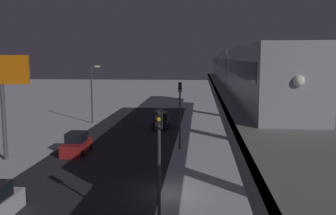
% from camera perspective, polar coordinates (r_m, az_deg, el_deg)
% --- Properties ---
extents(ground_plane, '(240.00, 240.00, 0.00)m').
position_cam_1_polar(ground_plane, '(24.80, -0.20, -12.92)').
color(ground_plane, silver).
extents(avenue_asphalt, '(11.00, 81.06, 0.01)m').
position_cam_1_polar(avenue_asphalt, '(25.96, -13.54, -12.17)').
color(avenue_asphalt, '#28282D').
rests_on(avenue_asphalt, ground_plane).
extents(elevated_railway, '(5.00, 81.06, 5.97)m').
position_cam_1_polar(elevated_railway, '(23.68, 13.70, -1.16)').
color(elevated_railway, gray).
rests_on(elevated_railway, ground_plane).
extents(subway_train, '(2.94, 55.47, 3.40)m').
position_cam_1_polar(subway_train, '(42.37, 10.01, 6.25)').
color(subway_train, '#999EA8').
rests_on(subway_train, elevated_railway).
extents(sedan_red, '(1.91, 4.07, 1.97)m').
position_cam_1_polar(sedan_red, '(35.21, -13.77, -5.57)').
color(sedan_red, '#A51E1E').
rests_on(sedan_red, ground_plane).
extents(sedan_black, '(1.80, 4.71, 1.97)m').
position_cam_1_polar(sedan_black, '(46.41, -1.06, -2.14)').
color(sedan_black, black).
rests_on(sedan_black, ground_plane).
extents(traffic_light_near, '(0.32, 0.44, 6.40)m').
position_cam_1_polar(traffic_light_near, '(17.34, -1.39, -7.48)').
color(traffic_light_near, '#2D2D2D').
rests_on(traffic_light_near, ground_plane).
extents(traffic_light_mid, '(0.32, 0.44, 6.40)m').
position_cam_1_polar(traffic_light_mid, '(35.08, 1.83, 0.27)').
color(traffic_light_mid, '#2D2D2D').
rests_on(traffic_light_mid, ground_plane).
extents(commercial_billboard, '(4.80, 0.36, 8.90)m').
position_cam_1_polar(commercial_billboard, '(34.15, -24.05, 3.84)').
color(commercial_billboard, '#4C4C51').
rests_on(commercial_billboard, ground_plane).
extents(street_lamp_far, '(1.35, 0.44, 7.65)m').
position_cam_1_polar(street_lamp_far, '(50.27, -11.34, 3.08)').
color(street_lamp_far, '#38383D').
rests_on(street_lamp_far, ground_plane).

